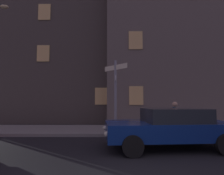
# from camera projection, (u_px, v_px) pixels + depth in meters

# --- Properties ---
(sidewalk_kerb) EXTENTS (40.00, 3.30, 0.14)m
(sidewalk_kerb) POSITION_uv_depth(u_px,v_px,m) (123.00, 130.00, 10.12)
(sidewalk_kerb) COLOR gray
(sidewalk_kerb) RESTS_ON ground_plane
(signpost) EXTENTS (1.09, 1.73, 3.51)m
(signpost) POSITION_uv_depth(u_px,v_px,m) (115.00, 89.00, 9.12)
(signpost) COLOR gray
(signpost) RESTS_ON sidewalk_kerb
(car_side_parked) EXTENTS (4.51, 2.35, 1.38)m
(car_side_parked) POSITION_uv_depth(u_px,v_px,m) (169.00, 127.00, 6.46)
(car_side_parked) COLOR navy
(car_side_parked) RESTS_ON ground_plane
(cyclist) EXTENTS (1.82, 0.33, 1.61)m
(cyclist) POSITION_uv_depth(u_px,v_px,m) (176.00, 123.00, 7.66)
(cyclist) COLOR black
(cyclist) RESTS_ON ground_plane
(building_left_block) EXTENTS (12.67, 9.25, 21.61)m
(building_left_block) POSITION_uv_depth(u_px,v_px,m) (62.00, 9.00, 18.49)
(building_left_block) COLOR #4C443D
(building_left_block) RESTS_ON ground_plane
(building_right_block) EXTENTS (11.22, 8.95, 21.09)m
(building_right_block) POSITION_uv_depth(u_px,v_px,m) (170.00, 4.00, 16.96)
(building_right_block) COLOR #6B6056
(building_right_block) RESTS_ON ground_plane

